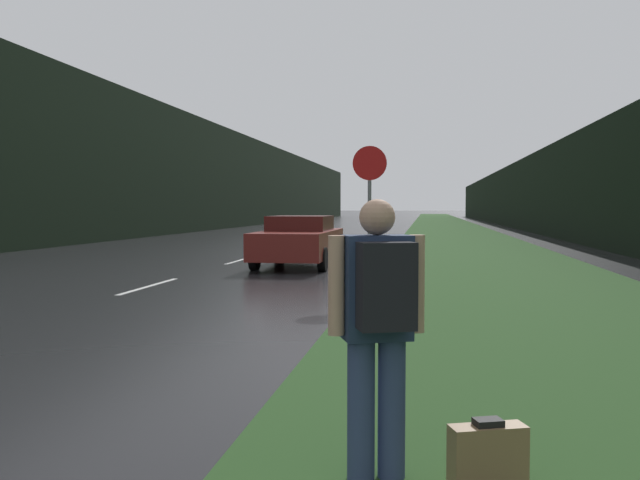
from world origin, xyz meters
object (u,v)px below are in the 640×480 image
object	(u,v)px
hitchhiker_with_backpack	(378,321)
car_passing_near	(299,240)
suitcase	(488,458)
stop_sign	(370,205)

from	to	relation	value
hitchhiker_with_backpack	car_passing_near	bearing A→B (deg)	82.89
hitchhiker_with_backpack	car_passing_near	distance (m)	15.06
suitcase	stop_sign	bearing A→B (deg)	79.60
stop_sign	hitchhiker_with_backpack	bearing A→B (deg)	-84.87
stop_sign	car_passing_near	bearing A→B (deg)	112.90
stop_sign	hitchhiker_with_backpack	xyz separation A→B (m)	(0.80, -8.86, -0.73)
stop_sign	suitcase	bearing A→B (deg)	-80.78
stop_sign	hitchhiker_with_backpack	size ratio (longest dim) A/B	1.65
car_passing_near	suitcase	bearing A→B (deg)	104.87
suitcase	car_passing_near	size ratio (longest dim) A/B	0.10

